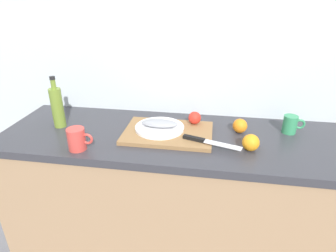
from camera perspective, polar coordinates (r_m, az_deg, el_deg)
name	(u,v)px	position (r m, az deg, el deg)	size (l,w,h in m)	color
back_wall	(197,56)	(1.68, 5.82, 13.80)	(3.20, 0.05, 2.50)	silver
kitchen_counter	(187,204)	(1.74, 3.90, -15.32)	(2.00, 0.60, 0.90)	#9E7A56
cutting_board	(168,133)	(1.49, 0.00, -1.39)	(0.46, 0.31, 0.02)	olive
white_plate	(160,128)	(1.51, -1.69, -0.34)	(0.26, 0.26, 0.01)	white
fish_fillet	(160,123)	(1.50, -1.70, 0.54)	(0.19, 0.08, 0.04)	gray
chef_knife	(204,141)	(1.39, 7.24, -2.95)	(0.29, 0.11, 0.02)	silver
tomato_0	(195,118)	(1.57, 5.34, 1.62)	(0.07, 0.07, 0.07)	red
olive_oil_bottle	(57,107)	(1.66, -21.24, 3.61)	(0.06, 0.06, 0.28)	olive
coffee_mug_0	(77,139)	(1.40, -17.70, -2.51)	(0.12, 0.08, 0.11)	#CC3F38
coffee_mug_1	(291,124)	(1.63, 23.27, 0.31)	(0.11, 0.07, 0.10)	#338C59
orange_1	(251,143)	(1.39, 16.20, -3.19)	(0.08, 0.08, 0.08)	orange
orange_2	(240,126)	(1.55, 14.17, 0.04)	(0.08, 0.08, 0.08)	orange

